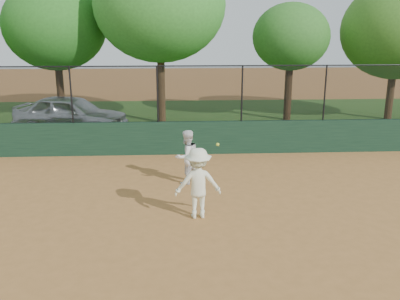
{
  "coord_description": "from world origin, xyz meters",
  "views": [
    {
      "loc": [
        0.16,
        -9.68,
        4.53
      ],
      "look_at": [
        0.8,
        2.2,
        1.2
      ],
      "focal_mm": 40.0,
      "sensor_mm": 36.0,
      "label": 1
    }
  ],
  "objects_px": {
    "player_main": "(198,183)",
    "tree_1": "(55,26)",
    "player_second": "(187,157)",
    "tree_2": "(160,5)",
    "parked_car": "(71,114)",
    "tree_3": "(291,37)",
    "tree_4": "(398,30)"
  },
  "relations": [
    {
      "from": "tree_2",
      "to": "tree_4",
      "type": "xyz_separation_m",
      "value": [
        11.25,
        0.15,
        -1.14
      ]
    },
    {
      "from": "parked_car",
      "to": "tree_2",
      "type": "bearing_deg",
      "value": -48.58
    },
    {
      "from": "parked_car",
      "to": "player_second",
      "type": "xyz_separation_m",
      "value": [
        4.85,
        -6.67,
        -0.03
      ]
    },
    {
      "from": "tree_4",
      "to": "parked_car",
      "type": "bearing_deg",
      "value": -171.98
    },
    {
      "from": "player_main",
      "to": "tree_1",
      "type": "distance_m",
      "value": 14.28
    },
    {
      "from": "player_main",
      "to": "parked_car",
      "type": "bearing_deg",
      "value": 118.97
    },
    {
      "from": "player_second",
      "to": "player_main",
      "type": "distance_m",
      "value": 2.48
    },
    {
      "from": "parked_car",
      "to": "player_main",
      "type": "height_order",
      "value": "player_main"
    },
    {
      "from": "parked_car",
      "to": "tree_3",
      "type": "distance_m",
      "value": 10.78
    },
    {
      "from": "player_main",
      "to": "tree_2",
      "type": "distance_m",
      "value": 12.09
    },
    {
      "from": "player_second",
      "to": "tree_2",
      "type": "height_order",
      "value": "tree_2"
    },
    {
      "from": "tree_1",
      "to": "tree_4",
      "type": "height_order",
      "value": "tree_1"
    },
    {
      "from": "tree_3",
      "to": "tree_4",
      "type": "bearing_deg",
      "value": -1.52
    },
    {
      "from": "player_second",
      "to": "player_main",
      "type": "xyz_separation_m",
      "value": [
        0.21,
        -2.47,
        0.07
      ]
    },
    {
      "from": "player_second",
      "to": "parked_car",
      "type": "bearing_deg",
      "value": -90.8
    },
    {
      "from": "player_main",
      "to": "player_second",
      "type": "bearing_deg",
      "value": 94.85
    },
    {
      "from": "player_main",
      "to": "tree_2",
      "type": "bearing_deg",
      "value": 96.1
    },
    {
      "from": "tree_4",
      "to": "player_main",
      "type": "bearing_deg",
      "value": -131.75
    },
    {
      "from": "parked_car",
      "to": "player_second",
      "type": "height_order",
      "value": "parked_car"
    },
    {
      "from": "tree_1",
      "to": "tree_4",
      "type": "xyz_separation_m",
      "value": [
        16.3,
        -1.04,
        -0.21
      ]
    },
    {
      "from": "tree_2",
      "to": "parked_car",
      "type": "bearing_deg",
      "value": -152.91
    },
    {
      "from": "tree_4",
      "to": "tree_2",
      "type": "bearing_deg",
      "value": -179.24
    },
    {
      "from": "player_second",
      "to": "tree_2",
      "type": "relative_size",
      "value": 0.2
    },
    {
      "from": "player_second",
      "to": "player_main",
      "type": "bearing_deg",
      "value": 58.02
    },
    {
      "from": "player_second",
      "to": "tree_3",
      "type": "xyz_separation_m",
      "value": [
        5.19,
        8.94,
        3.19
      ]
    },
    {
      "from": "tree_1",
      "to": "tree_4",
      "type": "relative_size",
      "value": 1.01
    },
    {
      "from": "parked_car",
      "to": "player_second",
      "type": "distance_m",
      "value": 8.25
    },
    {
      "from": "parked_car",
      "to": "tree_3",
      "type": "height_order",
      "value": "tree_3"
    },
    {
      "from": "player_main",
      "to": "tree_3",
      "type": "bearing_deg",
      "value": 66.41
    },
    {
      "from": "player_main",
      "to": "tree_1",
      "type": "relative_size",
      "value": 0.29
    },
    {
      "from": "player_second",
      "to": "tree_1",
      "type": "distance_m",
      "value": 12.13
    },
    {
      "from": "player_main",
      "to": "tree_4",
      "type": "relative_size",
      "value": 0.29
    }
  ]
}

